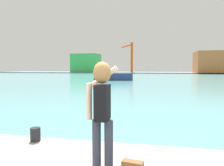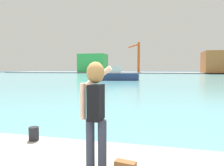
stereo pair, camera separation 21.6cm
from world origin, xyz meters
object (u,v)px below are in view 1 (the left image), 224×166
at_px(harbor_bollard, 35,134).
at_px(port_crane, 130,53).
at_px(person_photographer, 102,105).
at_px(warehouse_left, 86,63).
at_px(warehouse_right, 216,62).
at_px(boat_moored, 112,75).

relative_size(harbor_bollard, port_crane, 0.02).
height_order(person_photographer, harbor_bollard, person_photographer).
xyz_separation_m(person_photographer, warehouse_left, (-29.73, 86.00, 2.61)).
relative_size(person_photographer, warehouse_left, 0.15).
height_order(person_photographer, warehouse_right, warehouse_right).
height_order(person_photographer, warehouse_left, warehouse_left).
bearing_deg(port_crane, person_photographer, -82.76).
distance_m(warehouse_right, port_crane, 33.47).
distance_m(boat_moored, warehouse_right, 59.33).
height_order(warehouse_right, port_crane, port_crane).
height_order(harbor_bollard, warehouse_right, warehouse_right).
distance_m(warehouse_left, port_crane, 19.10).
xyz_separation_m(warehouse_left, warehouse_right, (51.56, -0.45, 0.11)).
bearing_deg(port_crane, warehouse_right, -5.14).
bearing_deg(warehouse_left, warehouse_right, -0.50).
xyz_separation_m(person_photographer, warehouse_right, (21.84, 85.55, 2.72)).
xyz_separation_m(person_photographer, boat_moored, (-7.15, 33.90, -0.72)).
height_order(warehouse_left, warehouse_right, warehouse_right).
height_order(harbor_bollard, boat_moored, boat_moored).
distance_m(person_photographer, port_crane, 89.50).
bearing_deg(warehouse_right, boat_moored, -119.30).
relative_size(harbor_bollard, boat_moored, 0.04).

